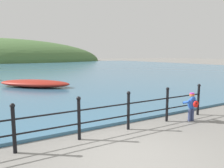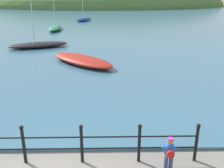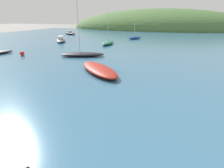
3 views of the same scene
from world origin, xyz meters
name	(u,v)px [view 3 (image 3 of 3)]	position (x,y,z in m)	size (l,w,h in m)	color
water	(141,41)	(0.00, 32.00, 0.05)	(80.00, 60.00, 0.10)	#386684
far_hillside	(158,29)	(0.00, 71.68, 0.00)	(68.17, 37.49, 14.36)	#476B38
boat_blue_hull	(99,69)	(0.16, 11.53, 0.35)	(4.91, 4.79, 0.50)	maroon
boat_green_fishing	(61,40)	(-13.19, 26.43, 0.43)	(3.69, 5.13, 1.01)	gray
boat_twin_mast	(108,43)	(-4.19, 25.78, 0.37)	(1.32, 4.02, 4.93)	#287551
boat_white_sailboat	(82,54)	(-3.90, 16.56, 0.34)	(5.04, 2.97, 5.71)	black
boat_red_dinghy	(135,38)	(-1.58, 34.27, 0.36)	(2.54, 2.98, 3.00)	#1E4793
boat_far_right	(70,33)	(-18.98, 39.11, 0.42)	(4.54, 3.34, 0.98)	black
mooring_buoy	(22,53)	(-10.50, 14.77, 0.34)	(0.49, 0.49, 0.49)	red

